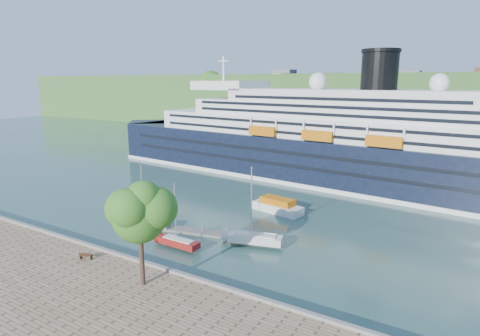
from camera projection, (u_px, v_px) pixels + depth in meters
The scene contains 11 objects.
ground at pixel (116, 261), 47.87m from camera, with size 400.00×400.00×0.00m, color #2C4E46.
far_hillside at pixel (385, 103), 166.48m from camera, with size 400.00×50.00×24.00m, color #2B5622.
quay_coping at pixel (114, 253), 47.46m from camera, with size 220.00×0.50×0.30m, color slate.
cruise_ship at pixel (317, 117), 85.20m from camera, with size 120.44×17.54×27.05m, color black, non-canonical shape.
park_bench at pixel (86, 255), 46.03m from camera, with size 1.51×0.62×0.97m, color #3F1F12, non-canonical shape.
promenade_tree at pixel (140, 229), 39.16m from camera, with size 7.12×7.12×11.79m, color #255E18, non-canonical shape.
floating_pontoon at pixel (191, 231), 56.95m from camera, with size 15.91×1.94×0.35m, color slate, non-canonical shape.
sailboat_white_near at pixel (146, 199), 57.38m from camera, with size 7.00×1.94×9.04m, color silver, non-canonical shape.
sailboat_red at pixel (178, 218), 50.58m from camera, with size 6.38×1.77×8.24m, color maroon, non-canonical shape.
sailboat_white_far at pixel (255, 209), 51.17m from camera, with size 7.80×2.17×10.07m, color silver, non-canonical shape.
tender_launch at pixel (278, 205), 65.60m from camera, with size 8.63×2.95×2.39m, color #C4660B, non-canonical shape.
Camera 1 is at (35.74, -30.27, 21.04)m, focal length 30.00 mm.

